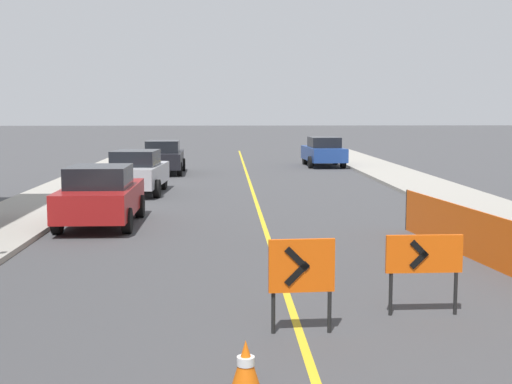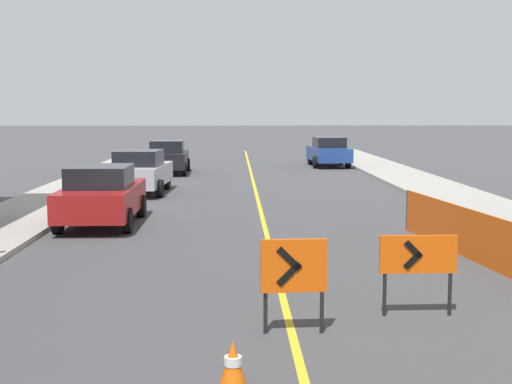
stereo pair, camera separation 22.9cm
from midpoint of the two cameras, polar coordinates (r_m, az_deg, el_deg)
lane_stripe at (r=21.44m, az=0.69°, el=-1.56°), size 0.12×63.79×0.01m
sidewalk_left at (r=22.22m, az=-17.20°, el=-1.41°), size 2.76×63.79×0.13m
sidewalk_right at (r=22.76m, az=18.14°, el=-1.26°), size 2.76×63.79×0.13m
traffic_cone_fifth at (r=7.77m, az=-0.98°, el=-13.99°), size 0.46×0.46×0.63m
arrow_barricade_primary at (r=9.73m, az=3.72°, el=-6.21°), size 0.91×0.13×1.31m
arrow_barricade_secondary at (r=10.83m, az=13.43°, el=-5.15°), size 1.15×0.10×1.21m
safety_mesh_fence at (r=14.97m, az=17.64°, el=-3.44°), size 0.98×7.72×1.03m
parked_car_curb_near at (r=19.23m, az=-11.91°, el=-0.25°), size 1.93×4.31×1.59m
parked_car_curb_mid at (r=26.31m, az=-9.05°, el=1.62°), size 2.05×4.40×1.59m
parked_car_curb_far at (r=34.41m, az=-6.88°, el=2.81°), size 1.94×4.34×1.59m
parked_car_opposite_side at (r=38.68m, az=6.01°, el=3.23°), size 2.02×4.39×1.59m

